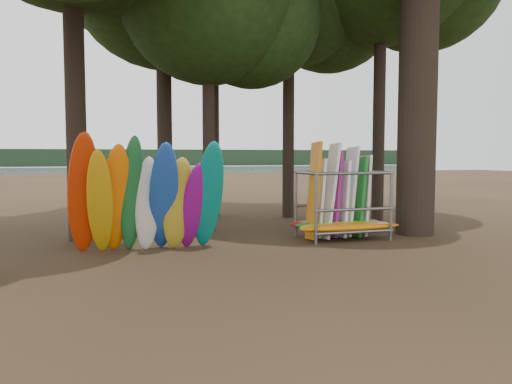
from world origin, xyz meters
name	(u,v)px	position (x,y,z in m)	size (l,w,h in m)	color
ground	(281,247)	(0.00, 0.00, 0.00)	(120.00, 120.00, 0.00)	#47331E
lake	(133,173)	(0.00, 60.00, 0.00)	(160.00, 160.00, 0.00)	gray
far_shore	(119,158)	(0.00, 110.00, 2.00)	(160.00, 4.00, 4.00)	black
kayak_row	(149,200)	(-3.47, 0.25, 1.36)	(3.90, 2.04, 3.17)	red
storage_rack	(342,207)	(2.21, 0.78, 0.95)	(3.20, 1.56, 2.90)	slate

